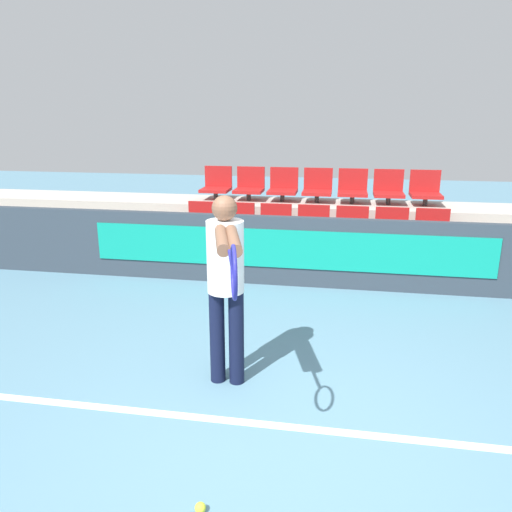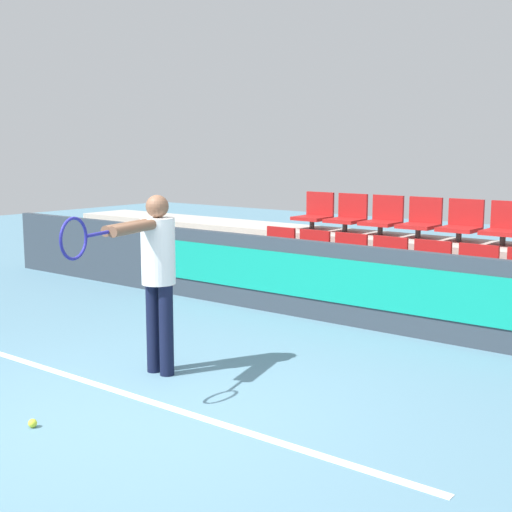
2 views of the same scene
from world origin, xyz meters
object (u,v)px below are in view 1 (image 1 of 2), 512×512
Objects in this scene: stadium_chair_1 at (238,224)px; stadium_chair_12 at (389,189)px; stadium_chair_3 at (313,227)px; tennis_player at (226,275)px; stadium_chair_6 at (433,232)px; stadium_chair_13 at (425,190)px; stadium_chair_5 at (392,230)px; stadium_chair_2 at (275,226)px; stadium_chair_0 at (201,223)px; stadium_chair_4 at (352,229)px; stadium_chair_10 at (317,188)px; stadium_chair_11 at (353,188)px; stadium_chair_7 at (217,185)px; stadium_chair_8 at (250,186)px; stadium_chair_9 at (283,187)px; tennis_ball at (200,508)px.

stadium_chair_1 is 1.00× the size of stadium_chair_12.
stadium_chair_3 is 3.42m from tennis_player.
stadium_chair_6 is 1.00× the size of stadium_chair_13.
stadium_chair_6 is 0.32× the size of tennis_player.
stadium_chair_5 is at bearing -119.89° from stadium_chair_13.
stadium_chair_2 is 1.00× the size of stadium_chair_5.
stadium_chair_0 is at bearing 180.00° from stadium_chair_1.
stadium_chair_10 is (-0.56, 0.97, 0.43)m from stadium_chair_4.
stadium_chair_6 is at bearing 0.00° from stadium_chair_4.
stadium_chair_11 is 0.56m from stadium_chair_12.
stadium_chair_10 is (1.67, 0.00, 0.00)m from stadium_chair_7.
stadium_chair_13 reaches higher than stadium_chair_2.
stadium_chair_8 is at bearing 180.00° from stadium_chair_13.
stadium_chair_13 is at bearing 0.00° from stadium_chair_12.
stadium_chair_5 is at bearing 0.00° from stadium_chair_4.
stadium_chair_10 is at bearing 180.00° from stadium_chair_12.
stadium_chair_5 is 1.20m from stadium_chair_13.
stadium_chair_3 is 1.97m from stadium_chair_13.
stadium_chair_5 is 1.97m from stadium_chair_9.
stadium_chair_7 is at bearing 156.50° from stadium_chair_4.
stadium_chair_0 is at bearing -156.50° from stadium_chair_11.
stadium_chair_12 is (2.22, 0.00, 0.00)m from stadium_chair_8.
stadium_chair_1 is at bearing -119.89° from stadium_chair_9.
stadium_chair_12 is (0.56, 0.00, 0.00)m from stadium_chair_11.
stadium_chair_6 is (2.78, 0.00, 0.00)m from stadium_chair_1.
stadium_chair_12 is (2.78, 0.00, 0.00)m from stadium_chair_7.
stadium_chair_4 is at bearing -60.11° from stadium_chair_10.
stadium_chair_2 is at bearing 92.66° from tennis_ball.
stadium_chair_6 is at bearing 41.51° from tennis_player.
stadium_chair_11 is at bearing 30.11° from stadium_chair_1.
stadium_chair_9 is at bearing 180.00° from stadium_chair_11.
tennis_player is (-1.60, -3.36, 0.34)m from stadium_chair_5.
stadium_chair_0 is 1.06m from stadium_chair_7.
stadium_chair_0 is 3.58m from tennis_player.
stadium_chair_6 is 1.00× the size of stadium_chair_10.
tennis_ball is at bearing -99.33° from tennis_player.
tennis_player reaches higher than stadium_chair_1.
stadium_chair_2 is 1.67m from stadium_chair_5.
stadium_chair_3 is 1.00× the size of stadium_chair_7.
stadium_chair_12 is (1.11, 0.97, 0.43)m from stadium_chair_3.
stadium_chair_13 is (3.33, 0.97, 0.43)m from stadium_chair_0.
stadium_chair_11 is 7.98× the size of tennis_ball.
stadium_chair_1 is 1.06m from stadium_chair_8.
stadium_chair_13 is (2.22, 0.00, 0.00)m from stadium_chair_9.
stadium_chair_4 is 1.06m from stadium_chair_11.
stadium_chair_13 is (0.56, 0.00, 0.00)m from stadium_chair_12.
tennis_player is (-1.05, -4.33, -0.09)m from stadium_chair_11.
stadium_chair_7 is (-1.67, 0.97, 0.43)m from stadium_chair_3.
stadium_chair_10 reaches higher than stadium_chair_0.
stadium_chair_3 is at bearing -30.11° from stadium_chair_7.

